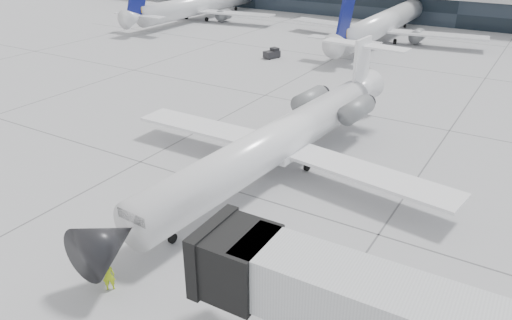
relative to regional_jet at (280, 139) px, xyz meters
The scene contains 7 objects.
ground 5.28m from the regional_jet, 95.67° to the right, with size 220.00×220.00×0.00m, color gray.
bg_jet_left 67.99m from the regional_jet, 131.99° to the left, with size 32.00×40.00×9.60m, color silver, non-canonical shape.
bg_jet_center 51.27m from the regional_jet, 99.50° to the left, with size 32.00×40.00×9.60m, color silver, non-canonical shape.
regional_jet is the anchor object (origin of this frame).
ramp_worker 16.99m from the regional_jet, 93.32° to the right, with size 0.66×0.43×1.80m, color #B5DA16.
traffic_cone 11.49m from the regional_jet, 93.91° to the left, with size 0.42×0.42×0.56m.
far_tug 35.54m from the regional_jet, 120.68° to the left, with size 2.05×2.55×1.41m.
Camera 1 is at (17.02, -26.21, 17.74)m, focal length 35.00 mm.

